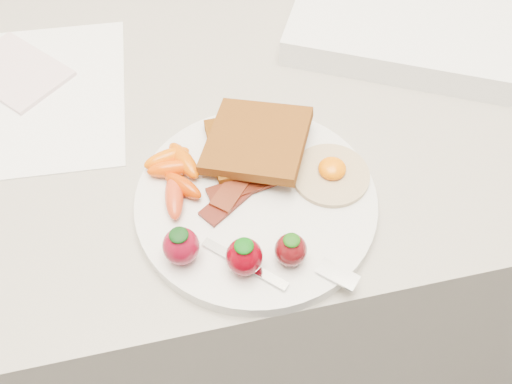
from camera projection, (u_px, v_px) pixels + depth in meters
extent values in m
cube|color=gray|center=(232.00, 270.00, 1.11)|extent=(2.00, 0.60, 0.90)
cylinder|color=silver|center=(256.00, 202.00, 0.64)|extent=(0.27, 0.27, 0.02)
cube|color=#492D0B|center=(250.00, 146.00, 0.67)|extent=(0.09, 0.09, 0.01)
cube|color=#4C2311|center=(257.00, 140.00, 0.65)|extent=(0.15, 0.15, 0.03)
cylinder|color=beige|center=(331.00, 175.00, 0.65)|extent=(0.10, 0.10, 0.01)
ellipsoid|color=#F87100|center=(332.00, 168.00, 0.64)|extent=(0.04, 0.04, 0.02)
cube|color=#4C0507|center=(238.00, 193.00, 0.63)|extent=(0.10, 0.08, 0.00)
cube|color=black|center=(250.00, 184.00, 0.64)|extent=(0.10, 0.04, 0.00)
cube|color=#4B1E0D|center=(241.00, 177.00, 0.64)|extent=(0.08, 0.09, 0.00)
ellipsoid|color=#E44700|center=(171.00, 169.00, 0.64)|extent=(0.05, 0.02, 0.02)
ellipsoid|color=#BF3700|center=(183.00, 186.00, 0.63)|extent=(0.05, 0.05, 0.02)
ellipsoid|color=red|center=(174.00, 197.00, 0.62)|extent=(0.03, 0.06, 0.02)
ellipsoid|color=#D35400|center=(184.00, 161.00, 0.65)|extent=(0.04, 0.06, 0.02)
ellipsoid|color=#E86100|center=(167.00, 158.00, 0.65)|extent=(0.06, 0.03, 0.02)
ellipsoid|color=maroon|center=(181.00, 246.00, 0.57)|extent=(0.04, 0.04, 0.04)
ellipsoid|color=black|center=(179.00, 235.00, 0.55)|extent=(0.02, 0.02, 0.01)
ellipsoid|color=#67000B|center=(244.00, 257.00, 0.56)|extent=(0.04, 0.04, 0.04)
ellipsoid|color=#084D0A|center=(244.00, 246.00, 0.55)|extent=(0.02, 0.02, 0.01)
ellipsoid|color=#540A0D|center=(291.00, 250.00, 0.57)|extent=(0.03, 0.03, 0.04)
ellipsoid|color=#164D0C|center=(292.00, 240.00, 0.56)|extent=(0.02, 0.02, 0.01)
cube|color=silver|center=(245.00, 264.00, 0.58)|extent=(0.08, 0.08, 0.00)
cube|color=silver|center=(338.00, 274.00, 0.57)|extent=(0.04, 0.04, 0.00)
cube|color=white|center=(46.00, 95.00, 0.75)|extent=(0.22, 0.29, 0.00)
cube|color=silver|center=(15.00, 71.00, 0.77)|extent=(0.16, 0.17, 0.01)
cube|color=white|center=(418.00, 13.00, 0.82)|extent=(0.43, 0.40, 0.04)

